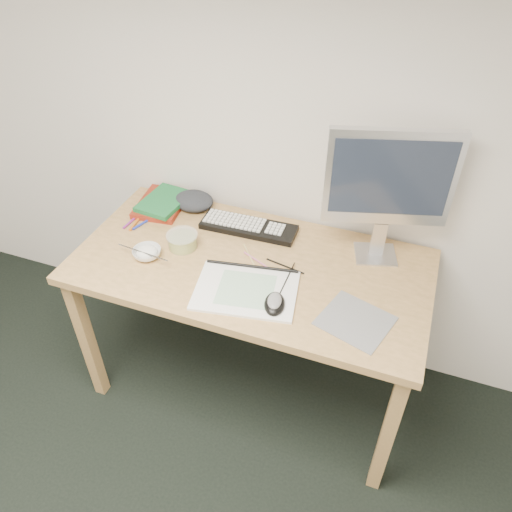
{
  "coord_description": "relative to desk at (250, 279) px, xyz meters",
  "views": [
    {
      "loc": [
        0.79,
        0.04,
        2.03
      ],
      "look_at": [
        0.29,
        1.39,
        0.83
      ],
      "focal_mm": 35.0,
      "sensor_mm": 36.0,
      "label": 1
    }
  ],
  "objects": [
    {
      "name": "desk",
      "position": [
        0.0,
        0.0,
        0.0
      ],
      "size": [
        1.4,
        0.7,
        0.75
      ],
      "color": "tan",
      "rests_on": "ground"
    },
    {
      "name": "mousepad",
      "position": [
        0.45,
        -0.16,
        0.08
      ],
      "size": [
        0.28,
        0.27,
        0.0
      ],
      "primitive_type": "cube",
      "rotation": [
        0.0,
        0.0,
        -0.3
      ],
      "color": "slate",
      "rests_on": "desk"
    },
    {
      "name": "sketchpad",
      "position": [
        0.04,
        -0.16,
        0.09
      ],
      "size": [
        0.41,
        0.33,
        0.01
      ],
      "primitive_type": "cube",
      "rotation": [
        0.0,
        0.0,
        0.17
      ],
      "color": "white",
      "rests_on": "desk"
    },
    {
      "name": "keyboard",
      "position": [
        -0.09,
        0.21,
        0.09
      ],
      "size": [
        0.41,
        0.14,
        0.02
      ],
      "primitive_type": "cube",
      "rotation": [
        0.0,
        0.0,
        0.03
      ],
      "color": "black",
      "rests_on": "desk"
    },
    {
      "name": "monitor",
      "position": [
        0.45,
        0.22,
        0.42
      ],
      "size": [
        0.46,
        0.18,
        0.54
      ],
      "rotation": [
        0.0,
        0.0,
        0.28
      ],
      "color": "silver",
      "rests_on": "desk"
    },
    {
      "name": "mouse",
      "position": [
        0.17,
        -0.2,
        0.11
      ],
      "size": [
        0.1,
        0.13,
        0.04
      ],
      "primitive_type": "ellipsoid",
      "rotation": [
        0.0,
        0.0,
        0.24
      ],
      "color": "black",
      "rests_on": "sketchpad"
    },
    {
      "name": "rice_bowl",
      "position": [
        -0.4,
        -0.1,
        0.1
      ],
      "size": [
        0.13,
        0.13,
        0.04
      ],
      "primitive_type": "imported",
      "rotation": [
        0.0,
        0.0,
        0.12
      ],
      "color": "silver",
      "rests_on": "desk"
    },
    {
      "name": "chopsticks",
      "position": [
        -0.4,
        -0.13,
        0.12
      ],
      "size": [
        0.22,
        0.04,
        0.02
      ],
      "primitive_type": "cylinder",
      "rotation": [
        0.0,
        1.57,
        -0.1
      ],
      "color": "#B9B9BC",
      "rests_on": "rice_bowl"
    },
    {
      "name": "fruit_tub",
      "position": [
        -0.3,
        0.0,
        0.11
      ],
      "size": [
        0.16,
        0.16,
        0.06
      ],
      "primitive_type": "cylinder",
      "rotation": [
        0.0,
        0.0,
        0.25
      ],
      "color": "gold",
      "rests_on": "desk"
    },
    {
      "name": "book_red",
      "position": [
        -0.52,
        0.24,
        0.1
      ],
      "size": [
        0.23,
        0.28,
        0.03
      ],
      "primitive_type": "cube",
      "rotation": [
        0.0,
        0.0,
        0.12
      ],
      "color": "maroon",
      "rests_on": "desk"
    },
    {
      "name": "book_green",
      "position": [
        -0.5,
        0.23,
        0.12
      ],
      "size": [
        0.19,
        0.25,
        0.02
      ],
      "primitive_type": "cube",
      "rotation": [
        0.0,
        0.0,
        -0.09
      ],
      "color": "#1A6834",
      "rests_on": "book_red"
    },
    {
      "name": "cloth_lump",
      "position": [
        -0.38,
        0.28,
        0.11
      ],
      "size": [
        0.18,
        0.17,
        0.06
      ],
      "primitive_type": "ellipsoid",
      "rotation": [
        0.0,
        0.0,
        0.34
      ],
      "color": "#2A2D33",
      "rests_on": "desk"
    },
    {
      "name": "pencil_pink",
      "position": [
        0.04,
        0.01,
        0.09
      ],
      "size": [
        0.17,
        0.09,
        0.01
      ],
      "primitive_type": "cylinder",
      "rotation": [
        0.0,
        1.57,
        -0.44
      ],
      "color": "#CB6591",
      "rests_on": "desk"
    },
    {
      "name": "pencil_tan",
      "position": [
        -0.01,
        0.03,
        0.09
      ],
      "size": [
        0.11,
        0.14,
        0.01
      ],
      "primitive_type": "cylinder",
      "rotation": [
        0.0,
        1.57,
        -0.9
      ],
      "color": "tan",
      "rests_on": "desk"
    },
    {
      "name": "pencil_black",
      "position": [
        0.14,
        0.03,
        0.09
      ],
      "size": [
        0.16,
        0.04,
        0.01
      ],
      "primitive_type": "cylinder",
      "rotation": [
        0.0,
        1.57,
        -0.2
      ],
      "color": "black",
      "rests_on": "desk"
    },
    {
      "name": "marker_blue",
      "position": [
        -0.53,
        0.08,
        0.09
      ],
      "size": [
        0.05,
        0.11,
        0.01
      ],
      "primitive_type": "cylinder",
      "rotation": [
        0.0,
        1.57,
        1.25
      ],
      "color": "#2133B4",
      "rests_on": "desk"
    },
    {
      "name": "marker_orange",
      "position": [
        -0.56,
        0.08,
        0.09
      ],
      "size": [
        0.02,
        0.13,
        0.01
      ],
      "primitive_type": "cylinder",
      "rotation": [
        0.0,
        1.57,
        1.66
      ],
      "color": "orange",
      "rests_on": "desk"
    },
    {
      "name": "marker_purple",
      "position": [
        -0.59,
        0.08,
        0.09
      ],
      "size": [
        0.02,
        0.12,
        0.01
      ],
      "primitive_type": "cylinder",
      "rotation": [
        0.0,
        1.57,
        1.49
      ],
      "color": "#82268C",
      "rests_on": "desk"
    }
  ]
}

